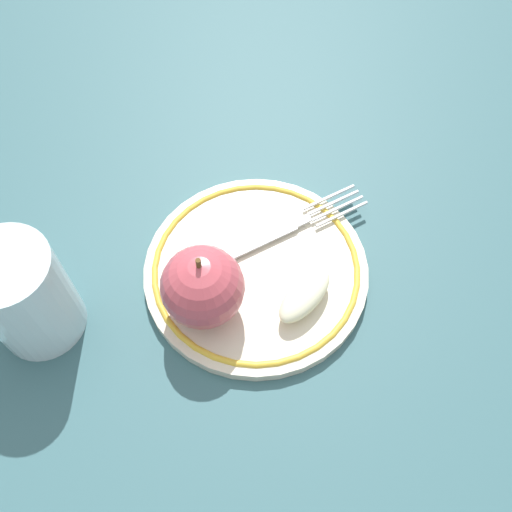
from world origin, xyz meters
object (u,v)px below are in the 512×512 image
apple_slice_front (305,296)px  fork (283,230)px  drinking_glass (25,296)px  plate (256,270)px  apple_red_whole (203,287)px

apple_slice_front → fork: apple_slice_front is taller
drinking_glass → plate: bearing=-176.8°
apple_red_whole → drinking_glass: size_ratio=0.76×
apple_slice_front → fork: bearing=-127.8°
plate → apple_red_whole: bearing=30.3°
plate → apple_slice_front: (-0.04, 0.04, 0.02)m
plate → apple_red_whole: size_ratio=2.60×
plate → drinking_glass: size_ratio=1.98×
plate → apple_red_whole: 0.08m
apple_red_whole → fork: size_ratio=0.48×
plate → drinking_glass: (0.20, 0.01, 0.05)m
plate → drinking_glass: 0.21m
apple_slice_front → plate: bearing=-89.9°
apple_red_whole → drinking_glass: bearing=-7.6°
apple_slice_front → drinking_glass: 0.24m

